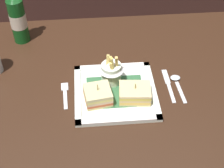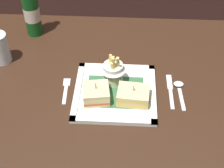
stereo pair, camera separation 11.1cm
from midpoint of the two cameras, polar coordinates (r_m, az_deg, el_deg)
The scene contains 10 objects.
dining_table at distance 1.25m, azimuth 2.08°, elevation -5.91°, with size 1.13×0.91×0.77m.
square_plate at distance 1.13m, azimuth 3.33°, elevation -1.59°, with size 0.27×0.27×0.02m.
sandwich_half_left at distance 1.09m, azimuth 0.21°, elevation -1.78°, with size 0.09×0.09×0.07m.
sandwich_half_right at distance 1.09m, azimuth 6.52°, elevation -2.06°, with size 0.11×0.09×0.07m.
fries_cup at distance 1.13m, azimuth 3.01°, elevation 2.24°, with size 0.08×0.08×0.12m.
beer_bottle at distance 1.37m, azimuth -11.16°, elevation 11.96°, with size 0.06×0.06×0.27m.
water_glass at distance 1.28m, azimuth -16.03°, elevation 5.45°, with size 0.07×0.07×0.12m.
fork at distance 1.15m, azimuth -5.07°, elevation -0.99°, with size 0.03×0.12×0.00m.
knife at distance 1.17m, azimuth 12.49°, elevation -1.07°, with size 0.02×0.16×0.00m.
spoon at distance 1.18m, azimuth 13.95°, elevation -0.78°, with size 0.03×0.13×0.01m.
Camera 2 is at (0.05, -0.80, 1.59)m, focal length 54.23 mm.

